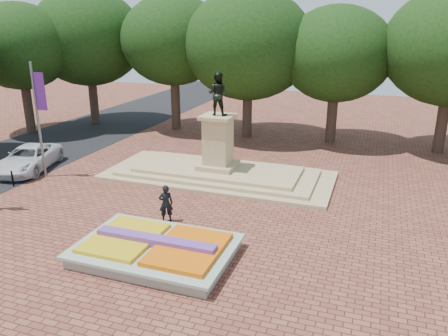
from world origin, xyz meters
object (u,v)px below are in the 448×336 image
object	(u,v)px
van	(29,158)
pedestrian	(166,203)
monument	(218,163)
flower_bed	(156,249)

from	to	relation	value
van	pedestrian	distance (m)	12.54
monument	pedestrian	world-z (taller)	monument
flower_bed	van	bearing A→B (deg)	151.25
van	pedestrian	bearing A→B (deg)	-34.46
pedestrian	monument	bearing A→B (deg)	-122.12
flower_bed	monument	bearing A→B (deg)	95.87
monument	pedestrian	xyz separation A→B (m)	(-0.13, -6.80, 0.05)
monument	van	size ratio (longest dim) A/B	2.50
flower_bed	monument	size ratio (longest dim) A/B	0.45
monument	van	xyz separation A→B (m)	(-12.03, -2.83, -0.11)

